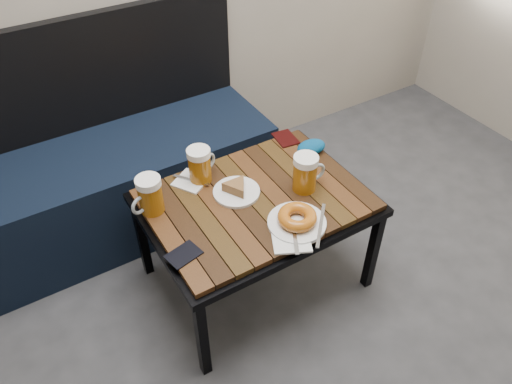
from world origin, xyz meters
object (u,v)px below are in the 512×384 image
cafe_table (256,206)px  beer_mug_right (306,173)px  passport_navy (184,255)px  knit_pouch (311,147)px  plate_bagel (297,220)px  passport_burgundy (286,138)px  plate_pie (236,189)px  bench (118,176)px  beer_mug_left (150,195)px  beer_mug_centre (200,165)px

cafe_table → beer_mug_right: beer_mug_right is taller
passport_navy → knit_pouch: knit_pouch is taller
beer_mug_right → plate_bagel: (-0.14, -0.15, -0.05)m
passport_navy → passport_burgundy: bearing=107.3°
passport_burgundy → passport_navy: bearing=-143.8°
plate_pie → passport_navy: (-0.31, -0.18, -0.02)m
plate_pie → passport_burgundy: 0.41m
bench → plate_pie: bench is taller
plate_bagel → knit_pouch: (0.30, 0.32, 0.00)m
plate_pie → plate_bagel: 0.28m
passport_burgundy → beer_mug_left: bearing=-163.3°
plate_pie → knit_pouch: bearing=8.9°
beer_mug_centre → plate_bagel: size_ratio=0.59×
bench → knit_pouch: size_ratio=10.96×
cafe_table → beer_mug_left: (-0.36, 0.14, 0.12)m
plate_bagel → passport_burgundy: plate_bagel is taller
plate_pie → cafe_table: bearing=-50.2°
beer_mug_centre → passport_navy: beer_mug_centre is taller
passport_navy → beer_mug_centre: bearing=132.3°
bench → knit_pouch: (0.70, -0.52, 0.23)m
bench → plate_bagel: (0.40, -0.84, 0.22)m
bench → beer_mug_right: bench is taller
beer_mug_left → passport_burgundy: size_ratio=1.26×
cafe_table → passport_burgundy: 0.41m
beer_mug_right → plate_bagel: beer_mug_right is taller
bench → plate_bagel: 0.96m
beer_mug_right → knit_pouch: 0.24m
bench → cafe_table: bearing=-61.3°
bench → passport_navy: 0.79m
cafe_table → beer_mug_right: (0.19, -0.05, 0.12)m
bench → knit_pouch: bearing=-36.8°
beer_mug_right → passport_burgundy: bearing=72.0°
beer_mug_centre → knit_pouch: beer_mug_centre is taller
cafe_table → beer_mug_right: bearing=-15.1°
cafe_table → knit_pouch: size_ratio=6.58×
plate_pie → passport_burgundy: size_ratio=1.54×
cafe_table → beer_mug_centre: bearing=122.4°
plate_pie → beer_mug_centre: bearing=118.8°
passport_burgundy → cafe_table: bearing=-133.5°
beer_mug_right → passport_burgundy: beer_mug_right is taller
bench → beer_mug_right: (0.54, -0.69, 0.28)m
cafe_table → passport_burgundy: bearing=40.0°
beer_mug_left → plate_bagel: (0.41, -0.34, -0.05)m
beer_mug_right → plate_pie: 0.27m
cafe_table → plate_pie: (-0.05, 0.06, 0.06)m
beer_mug_left → beer_mug_centre: bearing=176.0°
beer_mug_left → beer_mug_right: size_ratio=0.97×
beer_mug_right → passport_navy: beer_mug_right is taller
bench → passport_burgundy: size_ratio=11.91×
beer_mug_centre → passport_burgundy: size_ratio=1.25×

